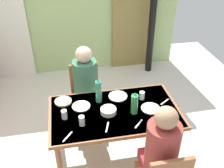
# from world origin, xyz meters

# --- Properties ---
(ground_plane) EXTENTS (6.03, 6.03, 0.00)m
(ground_plane) POSITION_xyz_m (0.00, 0.00, 0.00)
(ground_plane) COLOR silver
(wall_back) EXTENTS (4.05, 0.10, 2.62)m
(wall_back) POSITION_xyz_m (0.00, 2.32, 1.31)
(wall_back) COLOR #A1BF7B
(wall_back) RESTS_ON ground_plane
(door_wooden) EXTENTS (0.80, 0.05, 2.00)m
(door_wooden) POSITION_xyz_m (1.22, 2.24, 1.00)
(door_wooden) COLOR olive
(door_wooden) RESTS_ON ground_plane
(stove_pipe_column) EXTENTS (0.12, 0.12, 2.62)m
(stove_pipe_column) POSITION_xyz_m (1.47, 1.97, 1.31)
(stove_pipe_column) COLOR black
(stove_pipe_column) RESTS_ON ground_plane
(dining_table) EXTENTS (1.40, 0.81, 0.73)m
(dining_table) POSITION_xyz_m (0.41, -0.02, 0.66)
(dining_table) COLOR brown
(dining_table) RESTS_ON ground_plane
(chair_far_diner) EXTENTS (0.40, 0.40, 0.87)m
(chair_far_diner) POSITION_xyz_m (0.16, 0.73, 0.50)
(chair_far_diner) COLOR brown
(chair_far_diner) RESTS_ON ground_plane
(person_near_diner) EXTENTS (0.30, 0.37, 0.77)m
(person_near_diner) POSITION_xyz_m (0.71, -0.64, 0.78)
(person_near_diner) COLOR maroon
(person_near_diner) RESTS_ON ground_plane
(person_far_diner) EXTENTS (0.30, 0.37, 0.77)m
(person_far_diner) POSITION_xyz_m (0.16, 0.60, 0.78)
(person_far_diner) COLOR #416A48
(person_far_diner) RESTS_ON ground_plane
(water_bottle_green_near) EXTENTS (0.07, 0.07, 0.26)m
(water_bottle_green_near) POSITION_xyz_m (0.61, -0.09, 0.86)
(water_bottle_green_near) COLOR #339753
(water_bottle_green_near) RESTS_ON dining_table
(water_bottle_green_far) EXTENTS (0.07, 0.07, 0.30)m
(water_bottle_green_far) POSITION_xyz_m (0.27, 0.18, 0.88)
(water_bottle_green_far) COLOR #378865
(water_bottle_green_far) RESTS_ON dining_table
(serving_bowl_center) EXTENTS (0.17, 0.17, 0.05)m
(serving_bowl_center) POSITION_xyz_m (0.34, -0.04, 0.76)
(serving_bowl_center) COLOR beige
(serving_bowl_center) RESTS_ON dining_table
(dinner_plate_near_left) EXTENTS (0.22, 0.22, 0.01)m
(dinner_plate_near_left) POSITION_xyz_m (0.50, 0.23, 0.74)
(dinner_plate_near_left) COLOR white
(dinner_plate_near_left) RESTS_ON dining_table
(dinner_plate_near_right) EXTENTS (0.20, 0.20, 0.01)m
(dinner_plate_near_right) POSITION_xyz_m (0.06, 0.12, 0.74)
(dinner_plate_near_right) COLOR white
(dinner_plate_near_right) RESTS_ON dining_table
(dinner_plate_far_center) EXTENTS (0.21, 0.21, 0.01)m
(dinner_plate_far_center) POSITION_xyz_m (0.80, -0.06, 0.74)
(dinner_plate_far_center) COLOR white
(dinner_plate_far_center) RESTS_ON dining_table
(drinking_glass_by_near_diner) EXTENTS (0.06, 0.06, 0.11)m
(drinking_glass_by_near_diner) POSITION_xyz_m (0.04, -0.18, 0.79)
(drinking_glass_by_near_diner) COLOR silver
(drinking_glass_by_near_diner) RESTS_ON dining_table
(drinking_glass_by_far_diner) EXTENTS (0.06, 0.06, 0.09)m
(drinking_glass_by_far_diner) POSITION_xyz_m (0.76, 0.13, 0.78)
(drinking_glass_by_far_diner) COLOR silver
(drinking_glass_by_far_diner) RESTS_ON dining_table
(drinking_glass_spare_center) EXTENTS (0.06, 0.06, 0.10)m
(drinking_glass_spare_center) POSITION_xyz_m (-0.12, -0.04, 0.78)
(drinking_glass_spare_center) COLOR silver
(drinking_glass_spare_center) RESTS_ON dining_table
(bread_plate_sliced) EXTENTS (0.19, 0.19, 0.02)m
(bread_plate_sliced) POSITION_xyz_m (-0.13, 0.24, 0.74)
(bread_plate_sliced) COLOR #DBB77A
(bread_plate_sliced) RESTS_ON dining_table
(cutlery_knife_near) EXTENTS (0.13, 0.10, 0.00)m
(cutlery_knife_near) POSITION_xyz_m (1.00, 0.03, 0.74)
(cutlery_knife_near) COLOR silver
(cutlery_knife_near) RESTS_ON dining_table
(cutlery_fork_near) EXTENTS (0.10, 0.13, 0.00)m
(cutlery_fork_near) POSITION_xyz_m (-0.11, -0.32, 0.74)
(cutlery_fork_near) COLOR silver
(cutlery_fork_near) RESTS_ON dining_table
(cutlery_knife_far) EXTENTS (0.11, 0.12, 0.00)m
(cutlery_knife_far) POSITION_xyz_m (0.61, -0.27, 0.74)
(cutlery_knife_far) COLOR silver
(cutlery_knife_far) RESTS_ON dining_table
(cutlery_fork_far) EXTENTS (0.06, 0.15, 0.00)m
(cutlery_fork_far) POSITION_xyz_m (0.29, -0.26, 0.74)
(cutlery_fork_far) COLOR silver
(cutlery_fork_far) RESTS_ON dining_table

